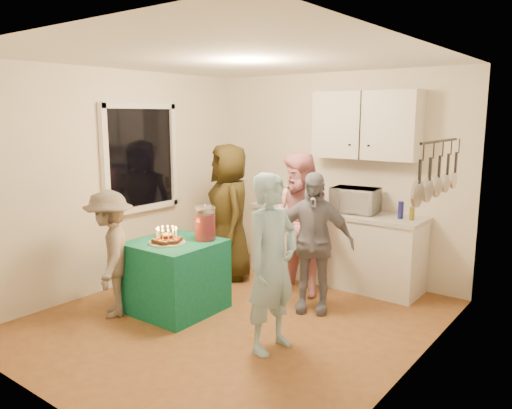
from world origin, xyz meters
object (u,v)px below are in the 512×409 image
Objects in this scene: counter at (334,247)px; woman_back_right at (312,242)px; child_near_left at (110,254)px; microwave at (355,200)px; punch_jar at (205,224)px; man_birthday at (272,263)px; woman_back_center at (300,225)px; party_table at (176,276)px; woman_back_left at (229,212)px.

woman_back_right reaches higher than counter.
microwave is at bearing 97.45° from child_near_left.
child_near_left is (-0.65, -0.74, -0.27)m from punch_jar.
man_birthday is at bearing -76.57° from counter.
woman_back_center is 1.11× the size of woman_back_right.
party_table is 0.64m from punch_jar.
microwave is 2.03m from man_birthday.
woman_back_center reaches higher than party_table.
microwave is 1.06m from woman_back_right.
microwave is at bearing 67.30° from woman_back_right.
woman_back_right is (0.02, -1.01, -0.31)m from microwave.
woman_back_left reaches higher than child_near_left.
woman_back_center is (0.58, 0.97, -0.10)m from punch_jar.
man_birthday reaches higher than woman_back_right.
man_birthday is (0.21, -2.00, -0.26)m from microwave.
woman_back_right is (0.29, -1.01, 0.32)m from counter.
microwave is 0.32× the size of woman_back_left.
microwave is (0.27, 0.00, 0.63)m from counter.
punch_jar is 0.20× the size of woman_back_center.
counter is 1.47× the size of woman_back_right.
child_near_left reaches higher than party_table.
punch_jar is at bearing -112.39° from woman_back_center.
woman_back_center is (-0.34, -0.68, -0.23)m from microwave.
child_near_left is at bearing 107.45° from man_birthday.
woman_back_left is at bearing -159.55° from microwave.
man_birthday is (1.34, -0.10, 0.42)m from party_table.
man_birthday is at bearing -102.61° from woman_back_right.
child_near_left is at bearing -131.25° from punch_jar.
woman_back_right is 1.13× the size of child_near_left.
punch_jar is at bearing 77.86° from man_birthday.
punch_jar is at bearing 89.49° from child_near_left.
child_near_left is (-0.19, -1.68, -0.20)m from woman_back_left.
child_near_left reaches higher than punch_jar.
woman_back_center reaches higher than woman_back_right.
woman_back_left reaches higher than punch_jar.
woman_back_left is at bearing 101.84° from party_table.
counter is 1.10m from woman_back_right.
microwave is 1.57m from woman_back_left.
child_near_left is (-0.44, -0.49, 0.28)m from party_table.
child_near_left reaches higher than microwave.
party_table is 1.30m from woman_back_left.
counter is 1.38× the size of man_birthday.
woman_back_left is at bearing -169.86° from woman_back_center.
counter is 1.33× the size of woman_back_center.
woman_back_center is (-0.07, -0.68, 0.40)m from counter.
microwave is at bearing 0.00° from counter.
woman_back_left is at bearing 144.27° from woman_back_right.
counter is 2.09m from man_birthday.
woman_back_right reaches higher than punch_jar.
counter is at bearing 18.53° from man_birthday.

